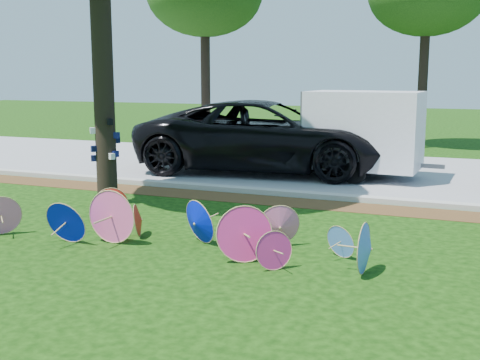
# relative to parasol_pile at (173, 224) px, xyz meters

# --- Properties ---
(ground) EXTENTS (90.00, 90.00, 0.00)m
(ground) POSITION_rel_parasol_pile_xyz_m (0.08, -0.48, -0.38)
(ground) COLOR black
(ground) RESTS_ON ground
(mulch_strip) EXTENTS (90.00, 1.00, 0.01)m
(mulch_strip) POSITION_rel_parasol_pile_xyz_m (0.08, 4.02, -0.38)
(mulch_strip) COLOR #472D16
(mulch_strip) RESTS_ON ground
(curb) EXTENTS (90.00, 0.30, 0.12)m
(curb) POSITION_rel_parasol_pile_xyz_m (0.08, 4.72, -0.32)
(curb) COLOR #B7B5AD
(curb) RESTS_ON ground
(street) EXTENTS (90.00, 8.00, 0.01)m
(street) POSITION_rel_parasol_pile_xyz_m (0.08, 8.87, -0.38)
(street) COLOR gray
(street) RESTS_ON ground
(parasol_pile) EXTENTS (6.80, 2.16, 0.92)m
(parasol_pile) POSITION_rel_parasol_pile_xyz_m (0.00, 0.00, 0.00)
(parasol_pile) COLOR #DE6393
(parasol_pile) RESTS_ON ground
(black_van) EXTENTS (7.78, 4.29, 2.06)m
(black_van) POSITION_rel_parasol_pile_xyz_m (-1.11, 7.84, 0.65)
(black_van) COLOR black
(black_van) RESTS_ON ground
(cargo_trailer) EXTENTS (3.02, 2.00, 2.66)m
(cargo_trailer) POSITION_rel_parasol_pile_xyz_m (1.70, 7.76, 0.95)
(cargo_trailer) COLOR silver
(cargo_trailer) RESTS_ON ground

